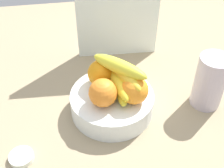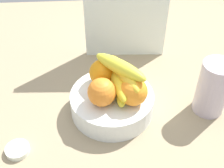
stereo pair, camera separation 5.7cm
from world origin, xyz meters
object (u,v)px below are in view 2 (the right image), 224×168
object	(u,v)px
orange_front_right	(133,92)
thermos_tumbler	(213,88)
orange_center	(103,73)
cutting_board	(126,9)
banana_bunch	(121,77)
fruit_bowl	(112,103)
orange_front_left	(102,92)
jar_lid	(18,150)

from	to	relation	value
orange_front_right	thermos_tumbler	bearing A→B (deg)	5.30
orange_center	cutting_board	world-z (taller)	cutting_board
banana_bunch	fruit_bowl	bearing A→B (deg)	-151.96
orange_front_left	orange_center	world-z (taller)	same
fruit_bowl	orange_front_left	size ratio (longest dim) A/B	3.08
banana_bunch	cutting_board	distance (cm)	28.06
fruit_bowl	thermos_tumbler	distance (cm)	28.89
banana_bunch	cutting_board	bearing A→B (deg)	81.98
orange_center	jar_lid	size ratio (longest dim) A/B	1.25
fruit_bowl	cutting_board	xyz separation A→B (cm)	(6.52, 28.53, 14.77)
fruit_bowl	orange_front_right	distance (cm)	9.59
orange_front_right	orange_front_left	bearing A→B (deg)	178.03
fruit_bowl	thermos_tumbler	world-z (taller)	thermos_tumbler
cutting_board	thermos_tumbler	bearing A→B (deg)	-50.64
orange_front_right	jar_lid	bearing A→B (deg)	-162.32
banana_bunch	cutting_board	xyz separation A→B (cm)	(3.82, 27.09, 6.23)
orange_center	banana_bunch	xyz separation A→B (cm)	(4.93, -3.75, 1.41)
thermos_tumbler	fruit_bowl	bearing A→B (deg)	177.71
thermos_tumbler	jar_lid	size ratio (longest dim) A/B	2.68
fruit_bowl	banana_bunch	size ratio (longest dim) A/B	1.35
orange_front_right	thermos_tumbler	size ratio (longest dim) A/B	0.47
thermos_tumbler	banana_bunch	bearing A→B (deg)	174.28
cutting_board	banana_bunch	bearing A→B (deg)	-95.08
orange_front_left	fruit_bowl	bearing A→B (deg)	45.59
fruit_bowl	orange_center	bearing A→B (deg)	113.26
orange_center	jar_lid	distance (cm)	31.04
orange_front_left	orange_center	xyz separation A→B (cm)	(0.68, 8.16, 0.00)
orange_front_left	thermos_tumbler	distance (cm)	31.44
orange_center	jar_lid	world-z (taller)	orange_center
fruit_bowl	thermos_tumbler	xyz separation A→B (cm)	(28.41, -1.14, 5.13)
fruit_bowl	orange_front_left	bearing A→B (deg)	-134.41
orange_front_left	banana_bunch	bearing A→B (deg)	38.16
banana_bunch	thermos_tumbler	xyz separation A→B (cm)	(25.71, -2.58, -3.41)
orange_front_left	jar_lid	xyz separation A→B (cm)	(-22.48, -10.14, -9.60)
orange_front_left	thermos_tumbler	xyz separation A→B (cm)	(31.32, 1.83, -2.00)
orange_front_left	thermos_tumbler	bearing A→B (deg)	3.35
orange_front_left	banana_bunch	world-z (taller)	banana_bunch
thermos_tumbler	jar_lid	distance (cm)	55.63
banana_bunch	cutting_board	size ratio (longest dim) A/B	0.49
orange_center	cutting_board	distance (cm)	26.07
jar_lid	fruit_bowl	bearing A→B (deg)	27.31
orange_front_right	jar_lid	xyz separation A→B (cm)	(-30.91, -9.85, -9.60)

